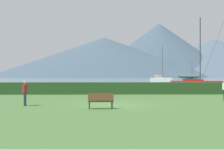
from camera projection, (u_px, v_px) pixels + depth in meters
ground_plane at (113, 105)px, 19.14m from camera, size 1000.00×1000.00×0.00m
harbor_water at (107, 79)px, 156.11m from camera, size 320.00×246.00×0.00m
hedge_line at (111, 88)px, 30.14m from camera, size 80.00×1.20×1.26m
sailboat_slip_1 at (191, 79)px, 105.06m from camera, size 6.68×2.52×7.03m
sailboat_slip_3 at (197, 84)px, 43.38m from camera, size 8.87×3.47×10.90m
sailboat_slip_5 at (161, 79)px, 103.50m from camera, size 8.79×3.06×12.71m
park_bench_near_path at (101, 100)px, 16.76m from camera, size 1.53×0.54×0.95m
person_seated_viewer at (25, 91)px, 18.49m from camera, size 0.36×0.57×1.65m
distant_hill_west_ridge at (149, 63)px, 375.65m from camera, size 191.88×191.88×38.49m
distant_hill_central_peak at (159, 50)px, 385.91m from camera, size 197.84×197.84×73.41m
distant_hill_east_ridge at (214, 58)px, 398.12m from camera, size 265.27×265.27×53.31m
distant_hill_far_shoulder at (104, 57)px, 366.56m from camera, size 281.68×281.68×51.30m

